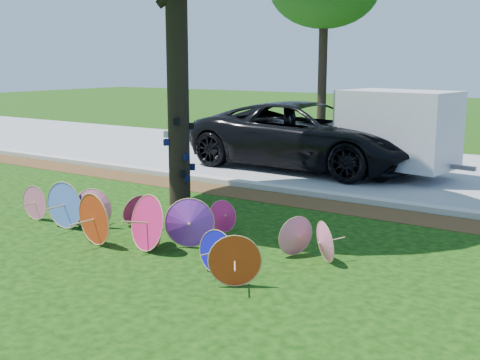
{
  "coord_description": "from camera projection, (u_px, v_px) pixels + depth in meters",
  "views": [
    {
      "loc": [
        6.23,
        -6.55,
        2.94
      ],
      "look_at": [
        0.5,
        2.0,
        0.9
      ],
      "focal_mm": 45.0,
      "sensor_mm": 36.0,
      "label": 1
    }
  ],
  "objects": [
    {
      "name": "mulch_strip",
      "position": [
        285.0,
        199.0,
        12.97
      ],
      "size": [
        90.0,
        1.0,
        0.01
      ],
      "primitive_type": "cube",
      "color": "#472D16",
      "rests_on": "ground"
    },
    {
      "name": "ground",
      "position": [
        141.0,
        254.0,
        9.31
      ],
      "size": [
        90.0,
        90.0,
        0.0
      ],
      "primitive_type": "plane",
      "color": "black",
      "rests_on": "ground"
    },
    {
      "name": "parasol_pile",
      "position": [
        145.0,
        221.0,
        9.82
      ],
      "size": [
        6.2,
        2.59,
        0.91
      ],
      "color": "#D61C60",
      "rests_on": "ground"
    },
    {
      "name": "cargo_trailer",
      "position": [
        398.0,
        129.0,
        15.24
      ],
      "size": [
        2.94,
        2.08,
        2.51
      ],
      "primitive_type": "cube",
      "rotation": [
        0.0,
        0.0,
        -0.13
      ],
      "color": "silver",
      "rests_on": "ground"
    },
    {
      "name": "curb",
      "position": [
        301.0,
        191.0,
        13.53
      ],
      "size": [
        90.0,
        0.3,
        0.12
      ],
      "primitive_type": "cube",
      "color": "#B7B5AD",
      "rests_on": "ground"
    },
    {
      "name": "black_van",
      "position": [
        308.0,
        136.0,
        16.6
      ],
      "size": [
        6.66,
        3.2,
        1.83
      ],
      "primitive_type": "imported",
      "rotation": [
        0.0,
        0.0,
        1.54
      ],
      "color": "black",
      "rests_on": "ground"
    },
    {
      "name": "street",
      "position": [
        370.0,
        167.0,
        16.93
      ],
      "size": [
        90.0,
        8.0,
        0.01
      ],
      "primitive_type": "cube",
      "color": "gray",
      "rests_on": "ground"
    }
  ]
}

